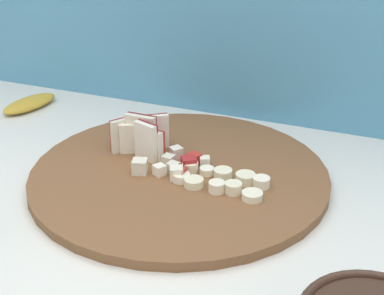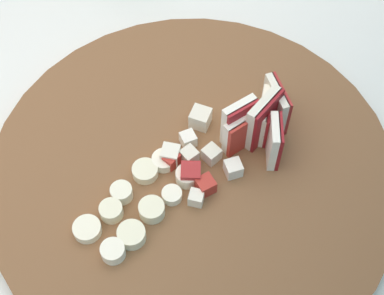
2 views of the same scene
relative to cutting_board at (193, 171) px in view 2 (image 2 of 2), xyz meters
The scene contains 5 objects.
tiled_countertop 0.48m from the cutting_board, 105.28° to the right, with size 1.11×0.70×0.95m.
cutting_board is the anchor object (origin of this frame).
apple_wedge_fan 0.09m from the cutting_board, 157.00° to the left, with size 0.10×0.07×0.07m.
apple_dice_pile 0.02m from the cutting_board, 162.89° to the right, with size 0.11×0.09×0.02m.
banana_slice_rows 0.08m from the cutting_board, 12.01° to the right, with size 0.14×0.07×0.02m.
Camera 2 is at (0.28, 0.28, 1.51)m, focal length 54.29 mm.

